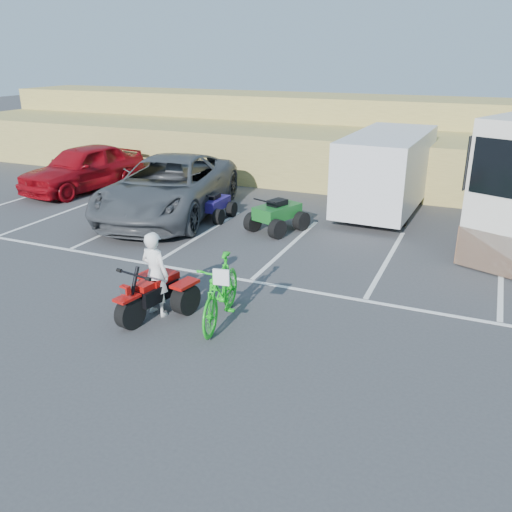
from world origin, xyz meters
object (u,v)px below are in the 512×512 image
at_px(grey_pickup, 168,187).
at_px(quad_atv_green, 277,231).
at_px(red_car, 83,168).
at_px(quad_atv_blue, 214,219).
at_px(green_dirt_bike, 221,291).
at_px(cargo_trailer, 387,170).
at_px(rider, 155,274).
at_px(red_trike_atv, 153,316).

bearing_deg(grey_pickup, quad_atv_green, -12.87).
height_order(red_car, quad_atv_blue, red_car).
distance_m(grey_pickup, red_car, 5.17).
bearing_deg(quad_atv_green, grey_pickup, -161.87).
bearing_deg(green_dirt_bike, cargo_trailer, 71.92).
xyz_separation_m(rider, green_dirt_bike, (1.36, 0.21, -0.21)).
relative_size(green_dirt_bike, quad_atv_blue, 1.59).
distance_m(cargo_trailer, quad_atv_green, 4.52).
xyz_separation_m(red_trike_atv, grey_pickup, (-3.57, 6.41, 0.94)).
xyz_separation_m(green_dirt_bike, cargo_trailer, (1.40, 9.38, 0.73)).
height_order(rider, grey_pickup, grey_pickup).
distance_m(red_trike_atv, green_dirt_bike, 1.58).
bearing_deg(quad_atv_blue, green_dirt_bike, -61.28).
bearing_deg(quad_atv_green, green_dirt_bike, -58.81).
height_order(cargo_trailer, quad_atv_blue, cargo_trailer).
relative_size(green_dirt_bike, quad_atv_green, 1.36).
bearing_deg(red_car, red_trike_atv, -34.98).
bearing_deg(cargo_trailer, quad_atv_green, -123.47).
distance_m(quad_atv_blue, quad_atv_green, 2.35).
distance_m(red_trike_atv, red_car, 11.74).
bearing_deg(cargo_trailer, grey_pickup, -150.15).
relative_size(quad_atv_blue, quad_atv_green, 0.85).
distance_m(red_car, quad_atv_green, 8.97).
bearing_deg(quad_atv_green, red_car, -171.46).
relative_size(red_car, quad_atv_blue, 3.67).
relative_size(grey_pickup, quad_atv_green, 4.13).
xyz_separation_m(red_trike_atv, quad_atv_green, (0.28, 6.25, 0.00)).
bearing_deg(rider, grey_pickup, -49.95).
distance_m(red_car, quad_atv_blue, 6.64).
distance_m(rider, quad_atv_green, 6.17).
distance_m(grey_pickup, quad_atv_green, 3.97).
xyz_separation_m(green_dirt_bike, quad_atv_green, (-1.11, 5.89, -0.67)).
relative_size(green_dirt_bike, red_car, 0.43).
bearing_deg(red_trike_atv, grey_pickup, 129.29).
distance_m(rider, grey_pickup, 7.22).
xyz_separation_m(cargo_trailer, quad_atv_blue, (-4.83, -3.14, -1.40)).
bearing_deg(red_car, quad_atv_green, -3.19).
height_order(grey_pickup, quad_atv_green, grey_pickup).
xyz_separation_m(red_car, quad_atv_green, (8.73, -1.85, -0.87)).
height_order(grey_pickup, red_car, grey_pickup).
height_order(rider, quad_atv_green, rider).
distance_m(green_dirt_bike, quad_atv_green, 6.03).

